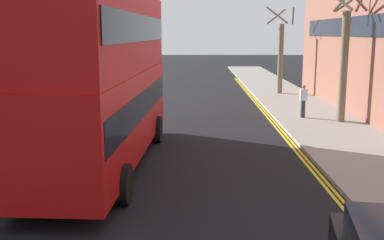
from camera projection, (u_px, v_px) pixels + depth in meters
The scene contains 8 objects.
sidewalk_right at pixel (344, 140), 18.30m from camera, with size 4.00×80.00×0.14m, color gray.
sidewalk_left at pixel (19, 139), 18.44m from camera, with size 4.00×80.00×0.14m, color gray.
kerb_line_outer at pixel (302, 154), 16.37m from camera, with size 0.10×56.00×0.01m, color yellow.
kerb_line_inner at pixel (298, 154), 16.37m from camera, with size 0.10×56.00×0.01m, color yellow.
double_decker_bus_away at pixel (103, 72), 14.41m from camera, with size 3.11×10.89×5.64m.
pedestrian_far at pixel (303, 101), 22.57m from camera, with size 0.34×0.22×1.62m.
street_tree_near at pixel (345, 59), 21.20m from camera, with size 1.74×1.85×6.08m.
street_tree_mid at pixel (281, 54), 31.48m from camera, with size 2.03×2.13×5.84m.
Camera 1 is at (0.64, -1.90, 4.24)m, focal length 43.09 mm.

